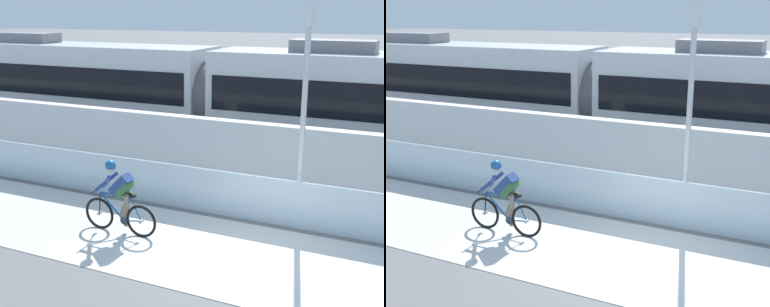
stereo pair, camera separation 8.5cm
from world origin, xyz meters
TOP-DOWN VIEW (x-y plane):
  - ground_plane at (0.00, 0.00)m, footprint 200.00×200.00m
  - bike_path_deck at (0.00, 0.00)m, footprint 32.00×3.20m
  - glass_parapet at (0.00, 1.85)m, footprint 32.00×0.05m
  - concrete_barrier_wall at (0.00, 3.65)m, footprint 32.00×0.36m
  - tram_rail_near at (0.00, 6.13)m, footprint 32.00×0.08m
  - tram_rail_far at (0.00, 7.57)m, footprint 32.00×0.08m
  - tram at (-3.59, 6.85)m, footprint 22.56×2.54m
  - cyclist_on_bike at (-2.86, 0.00)m, footprint 1.77×0.58m
  - lamp_post_antenna at (0.46, 2.15)m, footprint 0.28×0.28m

SIDE VIEW (x-z plane):
  - ground_plane at x=0.00m, z-range 0.00..0.00m
  - tram_rail_near at x=0.00m, z-range 0.00..0.01m
  - tram_rail_far at x=0.00m, z-range 0.00..0.01m
  - bike_path_deck at x=0.00m, z-range 0.00..0.01m
  - glass_parapet at x=0.00m, z-range 0.00..1.08m
  - cyclist_on_bike at x=-2.86m, z-range -0.02..1.59m
  - concrete_barrier_wall at x=0.00m, z-range 0.00..1.87m
  - tram at x=-3.59m, z-range -0.01..3.80m
  - lamp_post_antenna at x=0.46m, z-range 0.69..5.89m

